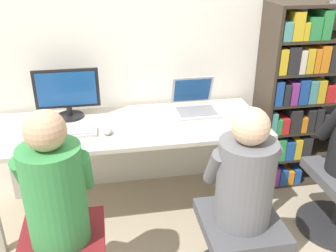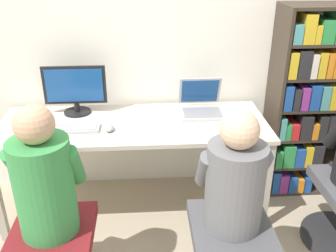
% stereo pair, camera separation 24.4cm
% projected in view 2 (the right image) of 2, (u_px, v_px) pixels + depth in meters
% --- Properties ---
extents(ground_plane, '(14.00, 14.00, 0.00)m').
position_uv_depth(ground_plane, '(136.00, 236.00, 2.67)').
color(ground_plane, tan).
extents(wall_back, '(10.00, 0.05, 2.60)m').
position_uv_depth(wall_back, '(131.00, 31.00, 2.79)').
color(wall_back, white).
rests_on(wall_back, ground_plane).
extents(desk, '(1.91, 0.70, 0.73)m').
position_uv_depth(desk, '(133.00, 131.00, 2.69)').
color(desk, beige).
rests_on(desk, ground_plane).
extents(desktop_monitor, '(0.46, 0.20, 0.36)m').
position_uv_depth(desktop_monitor, '(75.00, 90.00, 2.74)').
color(desktop_monitor, black).
rests_on(desktop_monitor, desk).
extents(laptop, '(0.32, 0.33, 0.25)m').
position_uv_depth(laptop, '(201.00, 106.00, 2.81)').
color(laptop, '#B7B7BC').
rests_on(laptop, desk).
extents(keyboard, '(0.42, 0.14, 0.03)m').
position_uv_depth(keyboard, '(68.00, 129.00, 2.55)').
color(keyboard, '#B2B2B7').
rests_on(keyboard, desk).
extents(computer_mouse_by_keyboard, '(0.06, 0.09, 0.04)m').
position_uv_depth(computer_mouse_by_keyboard, '(110.00, 128.00, 2.54)').
color(computer_mouse_by_keyboard, '#99999E').
rests_on(computer_mouse_by_keyboard, desk).
extents(person_at_monitor, '(0.37, 0.34, 0.72)m').
position_uv_depth(person_at_monitor, '(44.00, 179.00, 1.89)').
color(person_at_monitor, '#388C47').
rests_on(person_at_monitor, office_chair_left).
extents(person_at_laptop, '(0.38, 0.33, 0.67)m').
position_uv_depth(person_at_laptop, '(235.00, 179.00, 1.94)').
color(person_at_laptop, slate).
rests_on(person_at_laptop, office_chair_right).
extents(bookshelf, '(0.85, 0.34, 1.51)m').
position_uv_depth(bookshelf, '(315.00, 104.00, 2.90)').
color(bookshelf, '#382D23').
rests_on(bookshelf, ground_plane).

